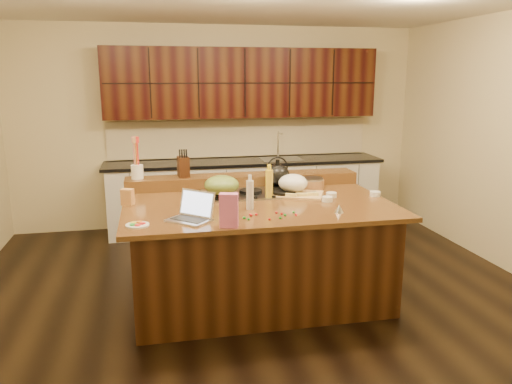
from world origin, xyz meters
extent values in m
cube|color=black|center=(0.00, 0.00, -0.01)|extent=(5.50, 5.00, 0.01)
cube|color=beige|center=(0.00, 2.50, 1.35)|extent=(5.50, 0.01, 2.70)
cube|color=beige|center=(0.00, -2.50, 1.35)|extent=(5.50, 0.01, 2.70)
cube|color=black|center=(0.00, 0.00, 0.44)|extent=(2.22, 1.42, 0.88)
cube|color=black|center=(0.00, 0.00, 0.90)|extent=(2.40, 1.60, 0.04)
cube|color=black|center=(0.00, 0.70, 0.98)|extent=(2.40, 0.30, 0.12)
cube|color=gray|center=(0.00, 0.30, 0.93)|extent=(0.92, 0.52, 0.02)
cylinder|color=black|center=(-0.30, 0.43, 0.95)|extent=(0.22, 0.22, 0.03)
cylinder|color=black|center=(0.30, 0.43, 0.95)|extent=(0.22, 0.22, 0.03)
cylinder|color=black|center=(-0.30, 0.17, 0.95)|extent=(0.22, 0.22, 0.03)
cylinder|color=black|center=(0.30, 0.17, 0.95)|extent=(0.22, 0.22, 0.03)
cylinder|color=black|center=(0.00, 0.30, 0.95)|extent=(0.22, 0.22, 0.03)
cube|color=silver|center=(0.30, 2.17, 0.45)|extent=(3.60, 0.62, 0.90)
cube|color=black|center=(0.30, 2.17, 0.92)|extent=(3.70, 0.66, 0.04)
cube|color=gray|center=(0.80, 2.17, 0.94)|extent=(0.55, 0.42, 0.01)
cylinder|color=gray|center=(0.80, 2.35, 1.12)|extent=(0.02, 0.02, 0.36)
cube|color=black|center=(0.30, 2.32, 1.95)|extent=(3.60, 0.34, 0.90)
cube|color=beige|center=(0.30, 2.48, 1.20)|extent=(3.60, 0.03, 0.50)
ellipsoid|color=black|center=(0.30, 0.43, 1.07)|extent=(0.27, 0.27, 0.22)
ellipsoid|color=#59732E|center=(-0.30, 0.17, 1.05)|extent=(0.43, 0.43, 0.18)
cube|color=#B7B7BC|center=(-0.66, -0.50, 0.93)|extent=(0.39, 0.38, 0.02)
cube|color=black|center=(-0.66, -0.50, 0.94)|extent=(0.29, 0.28, 0.00)
cube|color=#B7B7BC|center=(-0.58, -0.42, 1.04)|extent=(0.28, 0.27, 0.21)
cube|color=silver|center=(-0.59, -0.42, 1.04)|extent=(0.25, 0.24, 0.18)
cylinder|color=gold|center=(0.14, 0.10, 1.06)|extent=(0.09, 0.09, 0.27)
cylinder|color=silver|center=(-0.11, -0.24, 1.04)|extent=(0.08, 0.08, 0.25)
cube|color=tan|center=(0.42, 0.16, 0.93)|extent=(0.59, 0.52, 0.02)
ellipsoid|color=white|center=(0.40, 0.23, 1.03)|extent=(0.28, 0.28, 0.17)
cube|color=#EDD872|center=(0.33, 0.04, 0.96)|extent=(0.11, 0.03, 0.03)
cube|color=#EDD872|center=(0.44, 0.04, 0.96)|extent=(0.11, 0.03, 0.03)
cube|color=#EDD872|center=(0.54, 0.04, 0.96)|extent=(0.11, 0.03, 0.03)
cylinder|color=gray|center=(0.53, 0.14, 0.95)|extent=(0.19, 0.08, 0.01)
cylinder|color=white|center=(0.63, -0.12, 0.94)|extent=(0.13, 0.13, 0.04)
cylinder|color=white|center=(1.15, -0.02, 0.94)|extent=(0.12, 0.12, 0.04)
cylinder|color=white|center=(0.73, 0.03, 0.94)|extent=(0.11, 0.11, 0.04)
cylinder|color=#996B3F|center=(0.67, 0.43, 0.97)|extent=(0.29, 0.29, 0.09)
cone|color=silver|center=(0.60, -0.50, 0.96)|extent=(0.09, 0.09, 0.07)
cube|color=pink|center=(-0.37, -0.72, 1.05)|extent=(0.15, 0.11, 0.26)
cylinder|color=white|center=(-1.05, -0.54, 0.93)|extent=(0.24, 0.24, 0.01)
cube|color=#CB8A47|center=(-1.15, 0.13, 0.99)|extent=(0.12, 0.11, 0.14)
cylinder|color=white|center=(-1.07, 0.70, 1.11)|extent=(0.12, 0.12, 0.14)
cube|color=black|center=(-0.61, 0.70, 1.14)|extent=(0.12, 0.18, 0.21)
ellipsoid|color=red|center=(0.11, -0.47, 0.93)|extent=(0.02, 0.02, 0.02)
ellipsoid|color=#198C26|center=(-0.22, -0.53, 0.93)|extent=(0.02, 0.02, 0.02)
ellipsoid|color=red|center=(-0.10, -0.45, 0.93)|extent=(0.02, 0.02, 0.02)
ellipsoid|color=#198C26|center=(0.22, -0.44, 0.93)|extent=(0.02, 0.02, 0.02)
ellipsoid|color=red|center=(0.07, -0.43, 0.93)|extent=(0.02, 0.02, 0.02)
ellipsoid|color=#198C26|center=(-0.22, -0.52, 0.93)|extent=(0.02, 0.02, 0.02)
ellipsoid|color=red|center=(0.21, -0.53, 0.93)|extent=(0.02, 0.02, 0.02)
ellipsoid|color=#198C26|center=(-0.19, -0.57, 0.93)|extent=(0.02, 0.02, 0.02)
ellipsoid|color=red|center=(-0.03, -0.61, 0.93)|extent=(0.02, 0.02, 0.02)
ellipsoid|color=#198C26|center=(0.12, -0.52, 0.93)|extent=(0.02, 0.02, 0.02)
ellipsoid|color=red|center=(-0.15, -0.44, 0.93)|extent=(0.02, 0.02, 0.02)
ellipsoid|color=#198C26|center=(0.06, -0.59, 0.93)|extent=(0.02, 0.02, 0.02)
ellipsoid|color=red|center=(-0.15, -0.47, 0.93)|extent=(0.02, 0.02, 0.02)
camera|label=1|loc=(-0.92, -4.31, 2.04)|focal=35.00mm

